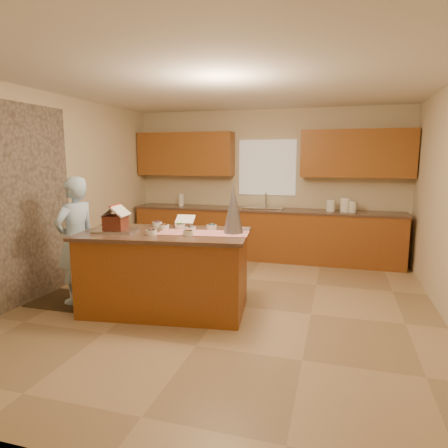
{
  "coord_description": "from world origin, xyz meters",
  "views": [
    {
      "loc": [
        1.28,
        -4.58,
        1.84
      ],
      "look_at": [
        -0.1,
        0.2,
        1.0
      ],
      "focal_mm": 31.85,
      "sensor_mm": 36.0,
      "label": 1
    }
  ],
  "objects": [
    {
      "name": "faucet",
      "position": [
        0.0,
        2.63,
        1.06
      ],
      "size": [
        0.03,
        0.03,
        0.28
      ],
      "primitive_type": "cylinder",
      "color": "silver",
      "rests_on": "back_counter_top"
    },
    {
      "name": "upper_cabinet_right",
      "position": [
        1.55,
        2.57,
        1.9
      ],
      "size": [
        1.85,
        0.35,
        0.8
      ],
      "primitive_type": "cube",
      "color": "#955620",
      "rests_on": "wall_back"
    },
    {
      "name": "upper_cabinet_left",
      "position": [
        -1.55,
        2.57,
        1.9
      ],
      "size": [
        1.85,
        0.35,
        0.8
      ],
      "primitive_type": "cube",
      "color": "#955620",
      "rests_on": "wall_back"
    },
    {
      "name": "sink",
      "position": [
        0.0,
        2.45,
        0.89
      ],
      "size": [
        0.7,
        0.45,
        0.12
      ],
      "primitive_type": "cube",
      "color": "silver",
      "rests_on": "back_counter_top"
    },
    {
      "name": "floor",
      "position": [
        0.0,
        0.0,
        0.0
      ],
      "size": [
        5.5,
        5.5,
        0.0
      ],
      "primitive_type": "plane",
      "color": "tan",
      "rests_on": "ground"
    },
    {
      "name": "baking_tray",
      "position": [
        -1.24,
        -0.48,
        0.98
      ],
      "size": [
        0.52,
        0.42,
        0.03
      ],
      "primitive_type": "cube",
      "rotation": [
        0.0,
        0.0,
        0.13
      ],
      "color": "silver",
      "rests_on": "island_top"
    },
    {
      "name": "rug",
      "position": [
        -1.91,
        -0.41,
        0.01
      ],
      "size": [
        1.08,
        0.7,
        0.01
      ],
      "primitive_type": "cube",
      "color": "black",
      "rests_on": "floor"
    },
    {
      "name": "wall_front",
      "position": [
        0.0,
        -2.75,
        1.35
      ],
      "size": [
        5.5,
        5.5,
        0.0
      ],
      "primitive_type": "plane",
      "color": "beige",
      "rests_on": "floor"
    },
    {
      "name": "wall_left",
      "position": [
        -2.5,
        0.0,
        1.35
      ],
      "size": [
        5.5,
        5.5,
        0.0
      ],
      "primitive_type": "plane",
      "color": "beige",
      "rests_on": "floor"
    },
    {
      "name": "cookbook",
      "position": [
        -0.57,
        0.07,
        1.06
      ],
      "size": [
        0.25,
        0.21,
        0.1
      ],
      "primitive_type": "cube",
      "rotation": [
        -1.13,
        0.0,
        0.13
      ],
      "color": "white",
      "rests_on": "island_top"
    },
    {
      "name": "ceiling",
      "position": [
        0.0,
        0.0,
        2.7
      ],
      "size": [
        5.5,
        5.5,
        0.0
      ],
      "primitive_type": "plane",
      "color": "silver",
      "rests_on": "floor"
    },
    {
      "name": "stone_accent",
      "position": [
        -2.48,
        -0.8,
        1.25
      ],
      "size": [
        0.0,
        2.5,
        2.5
      ],
      "primitive_type": "plane",
      "rotation": [
        1.57,
        0.0,
        1.57
      ],
      "color": "gray",
      "rests_on": "wall_left"
    },
    {
      "name": "gingerbread_house",
      "position": [
        -1.24,
        -0.48,
        1.1
      ],
      "size": [
        0.32,
        0.33,
        0.3
      ],
      "color": "maroon",
      "rests_on": "baking_tray"
    },
    {
      "name": "island_top",
      "position": [
        -0.68,
        -0.35,
        0.94
      ],
      "size": [
        2.09,
        1.28,
        0.04
      ],
      "primitive_type": "cube",
      "rotation": [
        0.0,
        0.0,
        0.13
      ],
      "color": "brown",
      "rests_on": "island_base"
    },
    {
      "name": "table_runner",
      "position": [
        -0.21,
        -0.29,
        0.97
      ],
      "size": [
        1.09,
        0.51,
        0.01
      ],
      "primitive_type": "cube",
      "rotation": [
        0.0,
        0.0,
        0.13
      ],
      "color": "#AA0C16",
      "rests_on": "island_top"
    },
    {
      "name": "canister_b",
      "position": [
        1.4,
        2.45,
        1.04
      ],
      "size": [
        0.17,
        0.17,
        0.24
      ],
      "primitive_type": "cylinder",
      "color": "white",
      "rests_on": "back_counter_top"
    },
    {
      "name": "boy",
      "position": [
        -1.86,
        -0.41,
        0.81
      ],
      "size": [
        0.51,
        0.66,
        1.59
      ],
      "primitive_type": "imported",
      "rotation": [
        0.0,
        0.0,
        -1.82
      ],
      "color": "#AED3F7",
      "rests_on": "rug"
    },
    {
      "name": "canister_a",
      "position": [
        1.16,
        2.45,
        1.02
      ],
      "size": [
        0.15,
        0.15,
        0.2
      ],
      "primitive_type": "cylinder",
      "color": "white",
      "rests_on": "back_counter_top"
    },
    {
      "name": "window_curtain",
      "position": [
        0.0,
        2.72,
        1.65
      ],
      "size": [
        1.05,
        0.03,
        1.0
      ],
      "primitive_type": "cube",
      "color": "white",
      "rests_on": "wall_back"
    },
    {
      "name": "island_base",
      "position": [
        -0.68,
        -0.35,
        0.46
      ],
      "size": [
        1.99,
        1.18,
        0.92
      ],
      "primitive_type": "cube",
      "rotation": [
        0.0,
        0.0,
        0.13
      ],
      "color": "brown",
      "rests_on": "floor"
    },
    {
      "name": "wall_back",
      "position": [
        0.0,
        2.75,
        1.35
      ],
      "size": [
        5.5,
        5.5,
        0.0
      ],
      "primitive_type": "plane",
      "color": "beige",
      "rests_on": "floor"
    },
    {
      "name": "canister_c",
      "position": [
        1.52,
        2.45,
        1.01
      ],
      "size": [
        0.13,
        0.13,
        0.19
      ],
      "primitive_type": "cylinder",
      "color": "white",
      "rests_on": "back_counter_top"
    },
    {
      "name": "paper_towel",
      "position": [
        -1.6,
        2.45,
        1.03
      ],
      "size": [
        0.1,
        0.1,
        0.22
      ],
      "primitive_type": "cylinder",
      "color": "white",
      "rests_on": "back_counter_top"
    },
    {
      "name": "back_counter_base",
      "position": [
        0.0,
        2.45,
        0.44
      ],
      "size": [
        4.8,
        0.6,
        0.88
      ],
      "primitive_type": "cube",
      "color": "brown",
      "rests_on": "floor"
    },
    {
      "name": "back_counter_top",
      "position": [
        0.0,
        2.45,
        0.9
      ],
      "size": [
        4.85,
        0.63,
        0.04
      ],
      "primitive_type": "cube",
      "color": "brown",
      "rests_on": "back_counter_base"
    },
    {
      "name": "tinsel_tree",
      "position": [
        0.13,
        -0.19,
        1.25
      ],
      "size": [
        0.26,
        0.26,
        0.58
      ],
      "primitive_type": "cone",
      "rotation": [
        0.0,
        0.0,
        0.13
      ],
      "color": "#B8B8C5",
      "rests_on": "island_top"
    },
    {
      "name": "candy_bowls",
      "position": [
        -0.56,
        -0.22,
        0.99
      ],
      "size": [
        0.86,
        0.65,
        0.06
      ],
      "color": "#36B0CC",
      "rests_on": "island_top"
    }
  ]
}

